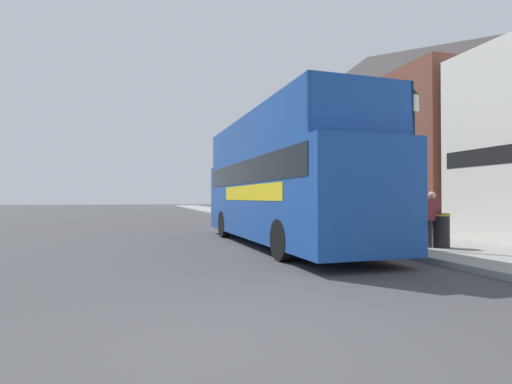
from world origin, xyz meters
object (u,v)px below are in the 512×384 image
Objects in this scene: tour_bus at (280,188)px; parked_car_ahead_of_bus at (243,214)px; litter_bin at (441,229)px; pedestrian_third at (432,214)px; lamp_post_second at (284,160)px; lamp_post_third at (241,168)px; lamp_post_nearest at (413,136)px.

parked_car_ahead_of_bus is at bearing 82.20° from tour_bus.
litter_bin is at bearing -73.93° from parked_car_ahead_of_bus.
pedestrian_third is (3.44, -2.88, -0.75)m from tour_bus.
lamp_post_third reaches higher than lamp_post_second.
tour_bus is 2.34× the size of lamp_post_nearest.
lamp_post_nearest is at bearing -177.85° from litter_bin.
litter_bin is at bearing -86.57° from lamp_post_third.
parked_car_ahead_of_bus is 11.87m from litter_bin.
parked_car_ahead_of_bus is 11.99m from lamp_post_nearest.
tour_bus is 2.25× the size of parked_car_ahead_of_bus.
litter_bin is (3.68, -2.95, -1.18)m from tour_bus.
tour_bus reaches higher than litter_bin.
tour_bus is at bearing 132.49° from lamp_post_nearest.
tour_bus is 4.28m from lamp_post_nearest.
lamp_post_second is (-0.97, 9.11, 2.30)m from pedestrian_third.
lamp_post_third reaches higher than pedestrian_third.
tour_bus reaches higher than pedestrian_third.
lamp_post_second is at bearing 91.70° from lamp_post_nearest.
parked_car_ahead_of_bus is 7.63m from lamp_post_third.
lamp_post_third is at bearing 79.18° from tour_bus.
lamp_post_nearest reaches higher than litter_bin.
parked_car_ahead_of_bus is 4.82× the size of litter_bin.
lamp_post_nearest is 0.86× the size of lamp_post_third.
pedestrian_third is at bearing 163.68° from litter_bin.
tour_bus is 10.86× the size of litter_bin.
lamp_post_third reaches higher than tour_bus.
lamp_post_nearest is 2.71m from litter_bin.
pedestrian_third is 1.64× the size of litter_bin.
parked_car_ahead_of_bus is 0.97× the size of lamp_post_second.
tour_bus is 4.86m from litter_bin.
lamp_post_second is 4.96× the size of litter_bin.
parked_car_ahead_of_bus is 11.76m from pedestrian_third.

